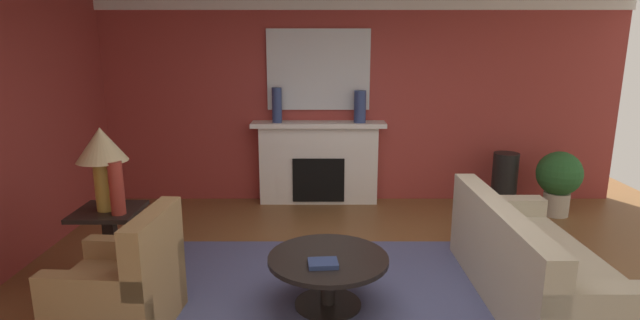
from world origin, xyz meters
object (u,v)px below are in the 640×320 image
Objects in this scene: vase_mantel_left at (275,105)px; vase_tall_corner at (503,181)px; potted_plant at (557,178)px; fireplace at (317,165)px; coffee_table at (327,269)px; table_lamp at (100,153)px; armchair_near_window at (121,291)px; side_table at (109,241)px; mantel_mirror at (317,70)px; vase_on_side_table at (115,188)px; sofa at (530,268)px; vase_mantel_right at (358,107)px.

vase_tall_corner is at bearing -4.76° from vase_mantel_left.
vase_mantel_left is 3.74m from potted_plant.
fireplace reaches higher than coffee_table.
table_lamp is 1.61× the size of vase_mantel_left.
side_table is at bearing 117.19° from armchair_near_window.
fireplace is 2.57× the size of side_table.
mantel_mirror is 3.24m from vase_on_side_table.
table_lamp is at bearing 141.34° from vase_on_side_table.
fireplace is 3.47m from armchair_near_window.
sofa is 3.63m from vase_on_side_table.
potted_plant is (4.95, 1.82, 0.09)m from side_table.
mantel_mirror is at bearing 122.81° from sofa.
coffee_table is 1.96m from vase_on_side_table.
table_lamp is 1.59× the size of vase_on_side_table.
table_lamp is (-0.40, 0.78, 0.92)m from armchair_near_window.
fireplace is 3.10m from potted_plant.
potted_plant is at bearing -10.83° from vase_mantel_right.
vase_on_side_table reaches higher than side_table.
mantel_mirror is 2.91× the size of vase_on_side_table.
vase_on_side_table is (-2.30, -2.42, -0.40)m from vase_mantel_right.
armchair_near_window is 3.39m from vase_mantel_left.
vase_tall_corner is at bearing 75.24° from sofa.
table_lamp is 0.35m from vase_on_side_table.
vase_mantel_left is at bearing 59.67° from table_lamp.
vase_mantel_left is (0.95, 3.08, 1.05)m from armchair_near_window.
potted_plant is (4.95, 1.82, -0.73)m from table_lamp.
potted_plant is at bearing 29.71° from armchair_near_window.
mantel_mirror is at bearing 52.49° from table_lamp.
sofa is 3.34m from armchair_near_window.
mantel_mirror reaches higher than vase_on_side_table.
coffee_table is (1.58, 0.32, 0.03)m from armchair_near_window.
fireplace reaches higher than sofa.
mantel_mirror is 2.96× the size of vase_mantel_left.
fireplace is 1.80× the size of coffee_table.
vase_mantel_right is (-1.27, 2.65, 1.04)m from sofa.
vase_on_side_table is at bearing -133.49° from vase_mantel_right.
vase_mantel_right is at bearing 115.58° from sofa.
vase_on_side_table reaches higher than coffee_table.
side_table is 1.65× the size of vase_mantel_right.
sofa is 4.53× the size of vase_mantel_left.
table_lamp reaches higher than side_table.
table_lamp is (-1.90, -2.35, 0.69)m from fireplace.
armchair_near_window is 2.04× the size of vase_mantel_left.
armchair_near_window is at bearing -150.29° from potted_plant.
armchair_near_window is 1.36× the size of side_table.
mantel_mirror reaches higher than vase_mantel_left.
sofa is 2.53× the size of potted_plant.
armchair_near_window is at bearing -114.75° from mantel_mirror.
sofa is 1.74m from coffee_table.
armchair_near_window is 0.88m from side_table.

